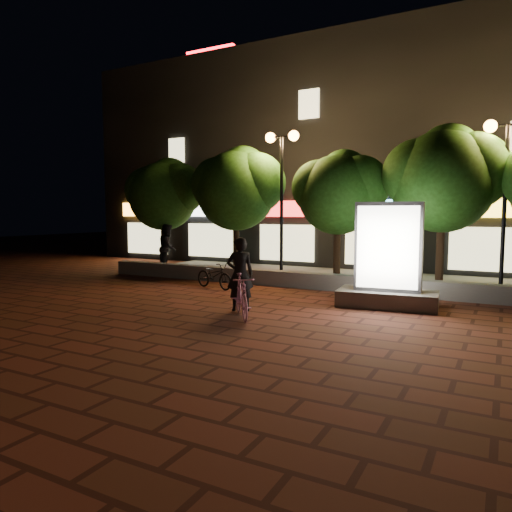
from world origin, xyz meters
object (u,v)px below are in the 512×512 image
Objects in this scene: tree_mid at (340,189)px; rider at (240,274)px; tree_far_left at (165,192)px; scooter_parked at (214,275)px; pedestrian at (168,248)px; ad_kiosk at (388,265)px; street_lamp_right at (507,160)px; scooter_pink at (241,296)px; street_lamp_left at (282,167)px; tree_right at (445,175)px; tree_left at (238,186)px.

rider is (-0.73, -5.49, -2.30)m from tree_mid.
tree_far_left reaches higher than tree_mid.
scooter_parked is (-2.43, 2.54, -0.49)m from rider.
tree_far_left reaches higher than pedestrian.
tree_mid is 7.31m from pedestrian.
ad_kiosk is 5.59m from scooter_parked.
street_lamp_right is 8.60m from scooter_pink.
street_lamp_left is 3.08× the size of scooter_pink.
scooter_pink is (1.75, -5.91, -3.52)m from street_lamp_left.
tree_far_left is 10.81m from tree_right.
rider is (-3.11, -2.25, -0.18)m from ad_kiosk.
tree_mid is 4.55m from ad_kiosk.
street_lamp_left is at bearing -109.41° from rider.
tree_right is 1.70m from street_lamp_right.
scooter_parked is (-6.47, -2.94, -3.14)m from tree_right.
pedestrian is at bearing -178.62° from street_lamp_right.
scooter_pink is 0.92× the size of rider.
scooter_parked is at bearing -34.17° from tree_far_left.
tree_right is 3.01× the size of scooter_pink.
rider is at bearing -59.27° from tree_left.
street_lamp_left is 6.09m from ad_kiosk.
scooter_pink is 0.90m from rider.
pedestrian is at bearing -45.33° from tree_far_left.
tree_mid is 0.90× the size of street_lamp_right.
ad_kiosk reaches higher than rider.
tree_mid is at bearing -30.92° from scooter_parked.
street_lamp_right reaches higher than scooter_parked.
tree_mid is 6.00m from rider.
tree_mid reaches higher than pedestrian.
rider is (-5.68, -5.23, -2.98)m from street_lamp_right.
tree_right is 10.58m from pedestrian.
scooter_pink is at bearing -120.34° from tree_right.
tree_right is at bearing 2.81° from street_lamp_left.
tree_right is at bearing 21.14° from scooter_pink.
scooter_parked is (0.83, -2.94, -3.02)m from tree_left.
tree_mid is at bearing 176.96° from street_lamp_right.
tree_left is at bearing -92.83° from rider.
ad_kiosk reaches higher than scooter_pink.
rider is 1.12× the size of scooter_parked.
tree_mid is 2.22m from street_lamp_left.
tree_far_left is 2.39m from pedestrian.
scooter_pink reaches higher than scooter_parked.
ad_kiosk is (9.88, -3.24, -2.20)m from tree_far_left.
scooter_parked is at bearing -146.56° from pedestrian.
street_lamp_right is 3.07× the size of scooter_parked.
street_lamp_right is 4.83m from ad_kiosk.
rider is at bearing -75.84° from street_lamp_left.
tree_right is 7.78m from scooter_pink.
scooter_parked is at bearing -161.71° from street_lamp_right.
tree_right is 1.88× the size of ad_kiosk.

